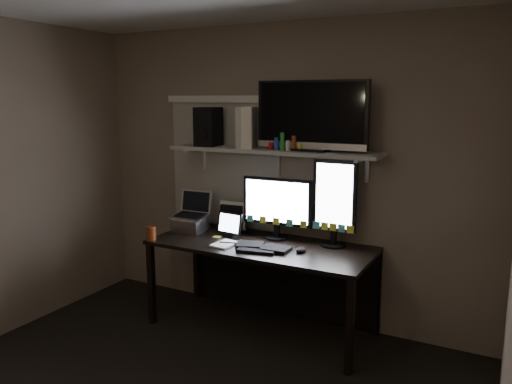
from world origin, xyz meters
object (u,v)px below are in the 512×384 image
Objects in this scene: tv at (312,116)px; game_console at (249,127)px; monitor_portrait at (335,203)px; cup at (151,233)px; desk at (267,261)px; tablet at (230,224)px; monitor_landscape at (277,208)px; speaker at (208,127)px; keyboard at (263,247)px; mouse at (301,250)px; laptop at (190,212)px.

game_console is at bearing 178.31° from tv.
monitor_portrait reaches higher than cup.
cup is 0.34× the size of game_console.
desk is at bearing -168.56° from monitor_portrait.
cup is (-0.52, -0.40, -0.05)m from tablet.
desk is at bearing 27.61° from cup.
monitor_landscape is 1.82× the size of speaker.
keyboard is 1.33× the size of game_console.
mouse is (0.32, -0.25, -0.25)m from monitor_landscape.
cup is (-1.23, -0.27, 0.04)m from mouse.
monitor_portrait is (0.54, 0.10, 0.53)m from desk.
monitor_landscape is 0.92m from speaker.
laptop is at bearing -171.76° from monitor_landscape.
mouse is at bearing -42.79° from game_console.
game_console is (0.63, 0.54, 0.86)m from cup.
monitor_portrait reaches higher than keyboard.
tablet is at bearing -27.20° from speaker.
mouse is at bearing -82.04° from tv.
laptop is 2.98× the size of cup.
keyboard is 3.89× the size of cup.
monitor_landscape reaches higher than mouse.
mouse reaches higher than keyboard.
monitor_portrait is 0.70m from tv.
desk is 0.81m from laptop.
game_console is at bearing 40.22° from cup.
speaker is (-0.27, 0.11, 0.81)m from tablet.
laptop is 1.04× the size of speaker.
game_console is at bearing 56.33° from tablet.
monitor_landscape is 0.80m from laptop.
tv reaches higher than tablet.
tablet is (-0.33, -0.04, 0.28)m from desk.
cup is at bearing -136.36° from tablet.
tablet is 0.86m from speaker.
game_console is (-0.22, 0.09, 1.10)m from desk.
tv is at bearing -5.47° from speaker.
laptop is at bearing -174.88° from desk.
monitor_portrait is 1.27m from speaker.
laptop reaches higher than keyboard.
mouse is at bearing -19.64° from speaker.
keyboard is (-0.46, -0.33, -0.34)m from monitor_portrait.
tablet is (-0.40, 0.19, 0.09)m from keyboard.
monitor_landscape is (0.05, 0.08, 0.44)m from desk.
keyboard is (0.02, -0.31, -0.25)m from monitor_landscape.
monitor_portrait is 1.29m from laptop.
keyboard is at bearing -160.93° from mouse.
desk is 0.45m from monitor_landscape.
keyboard is 1.16m from speaker.
laptop is at bearing -172.20° from tv.
keyboard is 0.30m from mouse.
desk is 0.99m from cup.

